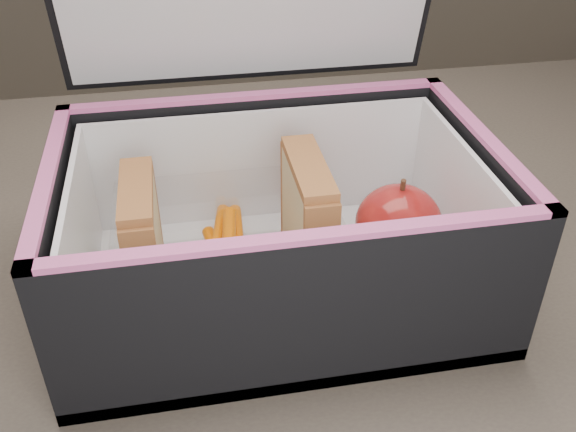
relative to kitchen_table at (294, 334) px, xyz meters
name	(u,v)px	position (x,y,z in m)	size (l,w,h in m)	color
kitchen_table	(294,334)	(0.00, 0.00, 0.00)	(1.20, 0.80, 0.75)	brown
lunch_bag	(276,214)	(-0.02, -0.03, 0.16)	(0.32, 0.27, 0.33)	black
plastic_tub	(228,248)	(-0.06, -0.04, 0.14)	(0.17, 0.12, 0.07)	white
sandwich_left	(143,240)	(-0.12, -0.04, 0.15)	(0.02, 0.08, 0.09)	#D0BA82
sandwich_right	(308,220)	(0.00, -0.04, 0.16)	(0.03, 0.09, 0.10)	#D0BA82
carrot_sticks	(230,257)	(-0.06, -0.03, 0.13)	(0.04, 0.15, 0.03)	#D35801
paper_napkin	(390,256)	(0.07, -0.03, 0.11)	(0.07, 0.08, 0.01)	white
red_apple	(398,224)	(0.08, -0.04, 0.14)	(0.09, 0.09, 0.07)	maroon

